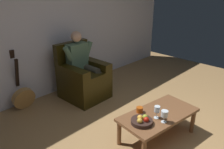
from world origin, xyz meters
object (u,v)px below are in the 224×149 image
armchair (83,79)px  wine_glass_near (164,114)px  wine_glass_far (157,110)px  person_seated (82,63)px  coffee_table (158,117)px  fruit_bowl (142,121)px  guitar (23,96)px  candle_jar (140,110)px

armchair → wine_glass_near: bearing=81.9°
wine_glass_far → person_seated: bearing=-96.3°
person_seated → armchair: bearing=-90.0°
coffee_table → wine_glass_near: wine_glass_near is taller
fruit_bowl → guitar: bearing=-74.9°
guitar → coffee_table: bearing=113.3°
person_seated → guitar: (0.99, -0.40, -0.45)m
wine_glass_far → fruit_bowl: bearing=-14.9°
wine_glass_near → wine_glass_far: wine_glass_far is taller
wine_glass_far → candle_jar: bearing=-80.4°
armchair → fruit_bowl: 1.74m
guitar → wine_glass_near: (-0.78, 2.27, 0.28)m
armchair → candle_jar: 1.53m
person_seated → wine_glass_near: bearing=81.8°
person_seated → candle_jar: (0.24, 1.51, -0.24)m
guitar → candle_jar: (-0.75, 1.91, 0.21)m
armchair → person_seated: 0.32m
person_seated → fruit_bowl: person_seated is taller
wine_glass_far → guitar: bearing=-69.7°
coffee_table → wine_glass_far: wine_glass_far is taller
armchair → wine_glass_far: size_ratio=5.93×
coffee_table → candle_jar: candle_jar is taller
person_seated → guitar: bearing=-23.8°
armchair → fruit_bowl: bearing=74.2°
guitar → fruit_bowl: bearing=105.1°
armchair → fruit_bowl: (0.42, 1.69, 0.07)m
guitar → armchair: bearing=158.0°
wine_glass_near → candle_jar: (0.02, -0.36, -0.08)m
guitar → wine_glass_far: (-0.80, 2.15, 0.29)m
armchair → person_seated: bearing=90.0°
wine_glass_far → candle_jar: size_ratio=1.93×
wine_glass_near → fruit_bowl: size_ratio=0.60×
wine_glass_near → guitar: bearing=-71.1°
armchair → coffee_table: bearing=85.6°
armchair → coffee_table: (0.08, 1.71, -0.02)m
wine_glass_far → candle_jar: wine_glass_far is taller
coffee_table → candle_jar: 0.27m
wine_glass_near → wine_glass_far: size_ratio=0.95×
wine_glass_near → candle_jar: size_ratio=1.83×
person_seated → fruit_bowl: bearing=74.2°
wine_glass_far → fruit_bowl: (0.23, -0.06, -0.08)m
person_seated → coffee_table: size_ratio=1.06×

